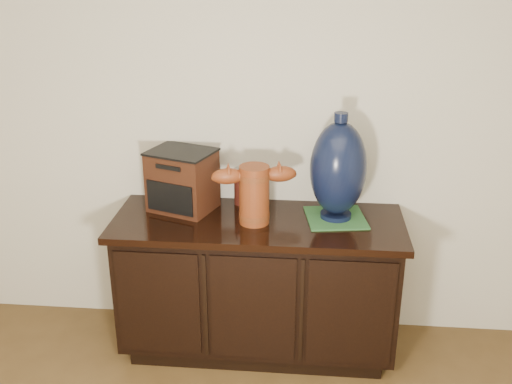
# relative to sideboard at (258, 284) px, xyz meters

# --- Properties ---
(sideboard) EXTENTS (1.46, 0.56, 0.75)m
(sideboard) POSITION_rel_sideboard_xyz_m (0.00, 0.00, 0.00)
(sideboard) COLOR black
(sideboard) RESTS_ON ground
(terracotta_vessel) EXTENTS (0.42, 0.18, 0.29)m
(terracotta_vessel) POSITION_rel_sideboard_xyz_m (-0.02, -0.03, 0.53)
(terracotta_vessel) COLOR brown
(terracotta_vessel) RESTS_ON sideboard
(tv_radio) EXTENTS (0.38, 0.35, 0.32)m
(tv_radio) POSITION_rel_sideboard_xyz_m (-0.40, 0.11, 0.53)
(tv_radio) COLOR #35190D
(tv_radio) RESTS_ON sideboard
(green_mat) EXTENTS (0.33, 0.33, 0.01)m
(green_mat) POSITION_rel_sideboard_xyz_m (0.39, 0.06, 0.37)
(green_mat) COLOR #2B602E
(green_mat) RESTS_ON sideboard
(lamp_base) EXTENTS (0.32, 0.32, 0.54)m
(lamp_base) POSITION_rel_sideboard_xyz_m (0.39, 0.06, 0.63)
(lamp_base) COLOR black
(lamp_base) RESTS_ON green_mat
(spray_can) EXTENTS (0.07, 0.07, 0.20)m
(spray_can) POSITION_rel_sideboard_xyz_m (-0.11, 0.20, 0.47)
(spray_can) COLOR #5C1A0F
(spray_can) RESTS_ON sideboard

